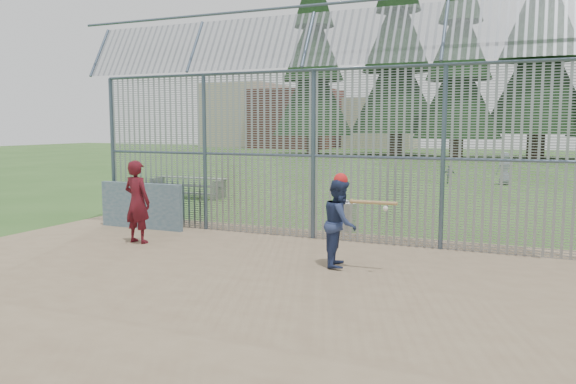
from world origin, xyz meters
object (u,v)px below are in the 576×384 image
at_px(batter, 340,223).
at_px(bleacher, 188,186).
at_px(dugout_wall, 141,206).
at_px(trash_can, 346,216).
at_px(onlooker, 137,202).

height_order(batter, bleacher, batter).
distance_m(dugout_wall, bleacher, 6.66).
distance_m(dugout_wall, batter, 6.28).
distance_m(dugout_wall, trash_can, 5.38).
distance_m(trash_can, bleacher, 8.74).
relative_size(batter, onlooker, 0.88).
xyz_separation_m(batter, bleacher, (-8.67, 7.82, -0.45)).
xyz_separation_m(onlooker, trash_can, (3.94, 3.41, -0.59)).
bearing_deg(bleacher, onlooker, -64.04).
bearing_deg(bleacher, dugout_wall, -66.74).
xyz_separation_m(trash_can, bleacher, (-7.66, 4.22, 0.03)).
height_order(batter, trash_can, batter).
relative_size(trash_can, bleacher, 0.27).
distance_m(batter, trash_can, 3.77).
height_order(onlooker, trash_can, onlooker).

